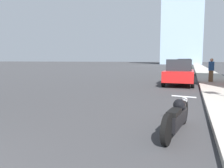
% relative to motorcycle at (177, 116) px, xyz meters
% --- Properties ---
extents(sidewalk, '(2.47, 240.00, 0.15)m').
position_rel_motorcycle_xyz_m(sidewalk, '(2.03, 35.20, -0.31)').
color(sidewalk, '#B2ADA3').
rests_on(sidewalk, ground_plane).
extents(motorcycle, '(0.66, 2.32, 0.76)m').
position_rel_motorcycle_xyz_m(motorcycle, '(0.00, 0.00, 0.00)').
color(motorcycle, black).
rests_on(motorcycle, ground_plane).
extents(parked_car_red, '(1.94, 3.94, 1.73)m').
position_rel_motorcycle_xyz_m(parked_car_red, '(-0.48, 9.97, 0.47)').
color(parked_car_red, red).
rests_on(parked_car_red, ground_plane).
extents(parked_car_green, '(1.90, 4.27, 1.83)m').
position_rel_motorcycle_xyz_m(parked_car_green, '(-0.55, 21.88, 0.51)').
color(parked_car_green, '#1E6B33').
rests_on(parked_car_green, ground_plane).
extents(pedestrian, '(0.36, 0.23, 1.66)m').
position_rel_motorcycle_xyz_m(pedestrian, '(1.59, 11.75, 0.61)').
color(pedestrian, brown).
rests_on(pedestrian, sidewalk).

